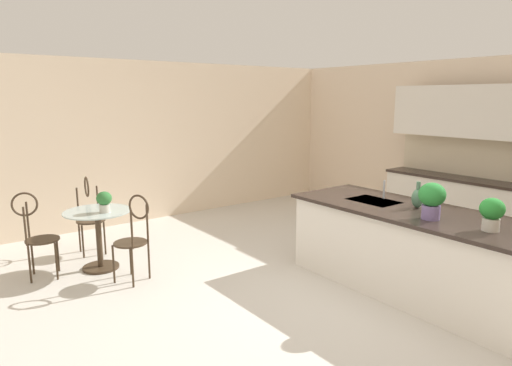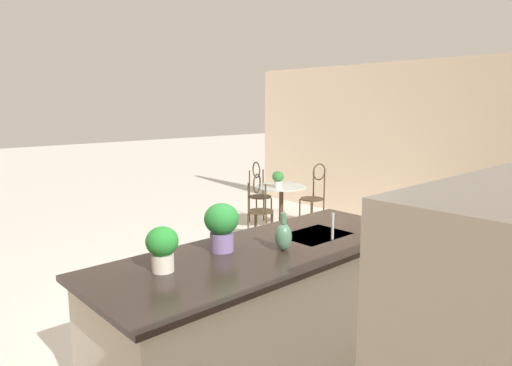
{
  "view_description": "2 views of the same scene",
  "coord_description": "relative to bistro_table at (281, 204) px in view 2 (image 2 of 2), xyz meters",
  "views": [
    {
      "loc": [
        2.99,
        -3.3,
        2.1
      ],
      "look_at": [
        -1.58,
        0.14,
        1.01
      ],
      "focal_mm": 31.48,
      "sensor_mm": 36.0,
      "label": 1
    },
    {
      "loc": [
        2.64,
        3.25,
        2.01
      ],
      "look_at": [
        -0.59,
        -0.26,
        1.18
      ],
      "focal_mm": 31.95,
      "sensor_mm": 36.0,
      "label": 2
    }
  ],
  "objects": [
    {
      "name": "bistro_table",
      "position": [
        0.0,
        0.0,
        0.0
      ],
      "size": [
        0.8,
        0.8,
        0.74
      ],
      "color": "#3D2D1E",
      "rests_on": "ground"
    },
    {
      "name": "ground_plane",
      "position": [
        2.42,
        1.66,
        -0.45
      ],
      "size": [
        40.0,
        40.0,
        0.0
      ],
      "primitive_type": "plane",
      "color": "beige"
    },
    {
      "name": "wall_left_window",
      "position": [
        -1.84,
        1.66,
        0.9
      ],
      "size": [
        0.12,
        7.8,
        2.7
      ],
      "primitive_type": "cube",
      "color": "beige",
      "rests_on": "ground"
    },
    {
      "name": "potted_plant_on_table",
      "position": [
        0.13,
        0.05,
        0.44
      ],
      "size": [
        0.18,
        0.18,
        0.26
      ],
      "color": "beige",
      "rests_on": "bistro_table"
    },
    {
      "name": "potted_plant_counter_near",
      "position": [
        3.02,
        2.31,
        0.68
      ],
      "size": [
        0.26,
        0.26,
        0.37
      ],
      "color": "#7A669E",
      "rests_on": "kitchen_island"
    },
    {
      "name": "sink_faucet",
      "position": [
        2.17,
        2.69,
        0.58
      ],
      "size": [
        0.02,
        0.02,
        0.22
      ],
      "primitive_type": "cylinder",
      "color": "#B2B5BA",
      "rests_on": "kitchen_island"
    },
    {
      "name": "potted_plant_counter_far",
      "position": [
        3.57,
        2.38,
        0.65
      ],
      "size": [
        0.21,
        0.21,
        0.3
      ],
      "color": "beige",
      "rests_on": "kitchen_island"
    },
    {
      "name": "chair_toward_desk",
      "position": [
        -0.14,
        -0.67,
        0.13
      ],
      "size": [
        0.47,
        0.52,
        1.04
      ],
      "color": "#3D2D1E",
      "rests_on": "ground"
    },
    {
      "name": "chair_by_island",
      "position": [
        -0.69,
        0.11,
        0.13
      ],
      "size": [
        0.5,
        0.43,
        1.04
      ],
      "color": "#3D2D1E",
      "rests_on": "ground"
    },
    {
      "name": "vase_on_counter",
      "position": [
        2.67,
        2.62,
        0.58
      ],
      "size": [
        0.13,
        0.13,
        0.29
      ],
      "color": "#4C7A5B",
      "rests_on": "kitchen_island"
    },
    {
      "name": "chair_near_window",
      "position": [
        0.66,
        0.19,
        0.13
      ],
      "size": [
        0.52,
        0.51,
        1.04
      ],
      "color": "#3D2D1E",
      "rests_on": "ground"
    },
    {
      "name": "kitchen_island",
      "position": [
        2.72,
        2.51,
        0.02
      ],
      "size": [
        2.8,
        1.06,
        0.92
      ],
      "color": "white",
      "rests_on": "ground"
    }
  ]
}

